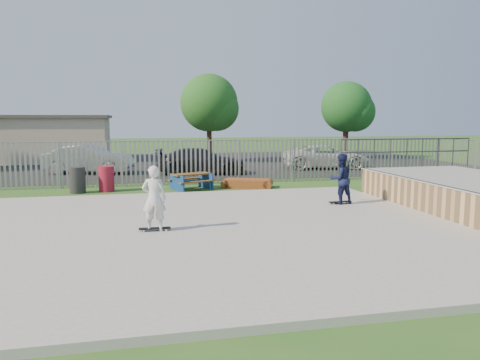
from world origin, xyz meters
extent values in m
plane|color=#2A5D20|center=(0.00, 0.00, 0.00)|extent=(120.00, 120.00, 0.00)
cube|color=#9C9C97|center=(0.00, 0.00, 0.07)|extent=(15.00, 12.00, 0.15)
cube|color=tan|center=(9.50, 1.00, 0.53)|extent=(4.00, 7.00, 1.05)
cube|color=#9E9E99|center=(9.50, 1.00, 1.07)|extent=(4.05, 7.05, 0.04)
cylinder|color=#383A3F|center=(7.52, 1.00, 1.08)|extent=(0.06, 7.00, 0.06)
cube|color=brown|center=(1.26, 7.57, 0.66)|extent=(1.74, 1.17, 0.05)
cube|color=brown|center=(1.45, 7.06, 0.40)|extent=(1.61, 0.82, 0.05)
cube|color=brown|center=(1.06, 8.07, 0.40)|extent=(1.61, 0.82, 0.05)
cube|color=navy|center=(1.26, 7.57, 0.33)|extent=(1.80, 1.70, 0.67)
cube|color=brown|center=(3.68, 7.61, 0.18)|extent=(2.04, 1.50, 0.37)
cylinder|color=maroon|center=(-2.22, 7.80, 0.52)|extent=(0.63, 0.63, 1.04)
cylinder|color=#272729|center=(-3.33, 7.62, 0.53)|extent=(0.63, 0.63, 1.05)
cube|color=black|center=(0.00, 19.00, 0.01)|extent=(40.00, 18.00, 0.02)
imported|color=#ABACB0|center=(-3.49, 14.32, 0.79)|extent=(4.94, 2.78, 1.54)
imported|color=black|center=(2.39, 12.82, 0.71)|extent=(4.97, 2.49, 1.38)
imported|color=silver|center=(10.04, 14.01, 0.73)|extent=(5.39, 3.14, 1.41)
cube|color=beige|center=(-8.00, 23.00, 1.50)|extent=(10.00, 6.00, 3.00)
cube|color=#4C4742|center=(-8.00, 23.00, 3.10)|extent=(10.40, 6.40, 0.20)
cylinder|color=#3E2918|center=(3.84, 19.44, 1.72)|extent=(0.33, 0.33, 3.44)
sphere|color=#22571D|center=(3.84, 19.44, 4.01)|extent=(3.85, 3.85, 3.85)
cylinder|color=#46281C|center=(13.94, 19.81, 1.63)|extent=(0.39, 0.39, 3.26)
sphere|color=#1B511E|center=(13.94, 19.81, 3.81)|extent=(3.65, 3.65, 3.65)
cube|color=black|center=(5.65, 2.39, 0.21)|extent=(0.82, 0.29, 0.02)
cube|color=black|center=(-0.57, -0.15, 0.21)|extent=(0.80, 0.22, 0.02)
imported|color=#13193D|center=(5.65, 2.39, 0.99)|extent=(0.88, 0.72, 1.67)
imported|color=silver|center=(-0.57, -0.15, 0.99)|extent=(0.68, 0.51, 1.67)
camera|label=1|loc=(-0.95, -11.95, 2.99)|focal=35.00mm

